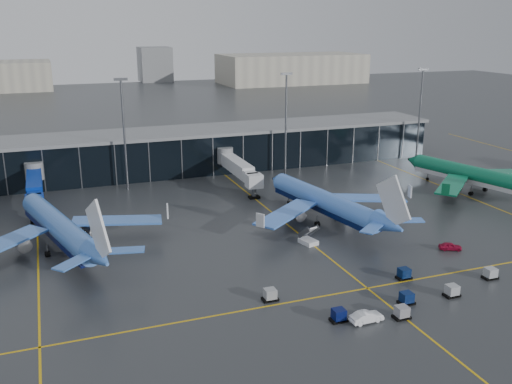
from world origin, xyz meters
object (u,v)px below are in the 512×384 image
object	(u,v)px
service_van_red	(450,246)
airliner_arkefly	(58,213)
airliner_klm_near	(324,189)
service_van_white	(366,317)
airliner_aer_lingus	(473,165)
baggage_carts	(397,294)
mobile_airstair	(308,240)

from	to	relation	value
service_van_red	airliner_arkefly	bearing A→B (deg)	94.71
airliner_klm_near	service_van_white	distance (m)	39.90
airliner_aer_lingus	service_van_white	distance (m)	69.36
baggage_carts	mobile_airstair	xyz separation A→B (m)	(-2.61, 23.14, 0.01)
airliner_arkefly	service_van_red	distance (m)	66.81
airliner_aer_lingus	service_van_red	world-z (taller)	airliner_aer_lingus
baggage_carts	mobile_airstair	world-z (taller)	mobile_airstair
airliner_arkefly	service_van_white	size ratio (longest dim) A/B	9.33
airliner_aer_lingus	baggage_carts	xyz separation A→B (m)	(-46.33, -39.36, -5.51)
airliner_aer_lingus	service_van_white	xyz separation A→B (m)	(-53.71, -43.54, -5.52)
airliner_arkefly	service_van_white	bearing A→B (deg)	-63.37
baggage_carts	mobile_airstair	distance (m)	23.28
mobile_airstair	service_van_red	xyz separation A→B (m)	(21.46, -11.04, -0.12)
baggage_carts	service_van_white	world-z (taller)	baggage_carts
airliner_klm_near	airliner_aer_lingus	distance (m)	41.42
mobile_airstair	service_van_red	distance (m)	24.13
airliner_aer_lingus	service_van_red	xyz separation A→B (m)	(-27.48, -27.27, -5.62)
airliner_arkefly	airliner_klm_near	size ratio (longest dim) A/B	1.01
mobile_airstair	service_van_white	xyz separation A→B (m)	(-4.77, -27.31, -0.02)
airliner_klm_near	service_van_white	world-z (taller)	airliner_klm_near
baggage_carts	airliner_klm_near	bearing A→B (deg)	80.80
airliner_aer_lingus	baggage_carts	distance (m)	61.04
airliner_klm_near	service_van_red	distance (m)	25.69
mobile_airstair	baggage_carts	bearing A→B (deg)	-97.45
airliner_arkefly	service_van_white	world-z (taller)	airliner_arkefly
airliner_arkefly	airliner_aer_lingus	distance (m)	89.72
airliner_arkefly	airliner_klm_near	bearing A→B (deg)	-18.41
airliner_aer_lingus	mobile_airstair	distance (m)	51.85
airliner_aer_lingus	service_van_white	bearing A→B (deg)	-156.71
airliner_arkefly	mobile_airstair	xyz separation A→B (m)	(40.71, -12.72, -5.72)
airliner_klm_near	baggage_carts	xyz separation A→B (m)	(-5.38, -33.20, -5.64)
baggage_carts	service_van_white	size ratio (longest dim) A/B	7.97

